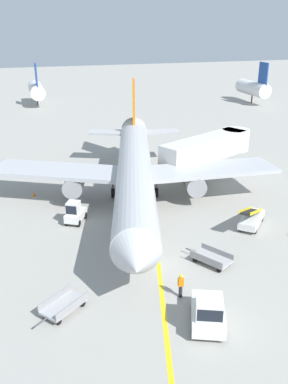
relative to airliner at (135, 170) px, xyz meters
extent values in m
plane|color=#9E9B93|center=(-1.84, -11.70, -3.42)|extent=(300.00, 300.00, 0.00)
cube|color=yellow|center=(-0.15, -6.70, -3.41)|extent=(21.85, 77.12, 0.01)
cylinder|color=#B2B5BA|center=(-0.15, -0.52, 0.03)|extent=(11.26, 29.78, 3.30)
cone|color=#B2B5BA|center=(-4.51, -16.13, 0.03)|extent=(3.76, 3.18, 3.23)
cone|color=#B2B5BA|center=(4.27, 15.27, 0.43)|extent=(3.77, 3.54, 3.14)
cube|color=#B2B5BA|center=(7.47, -1.10, -0.37)|extent=(13.25, 5.21, 0.36)
cylinder|color=gray|center=(5.62, -1.62, -1.37)|extent=(2.69, 3.59, 1.90)
cube|color=#B2B5BA|center=(-6.96, 2.94, -0.37)|extent=(13.56, 9.93, 0.36)
cylinder|color=gray|center=(-5.65, 1.53, -1.37)|extent=(2.69, 3.59, 1.90)
cube|color=orange|center=(3.63, 12.96, 4.08)|extent=(1.35, 3.93, 5.20)
cube|color=#B2B5BA|center=(6.41, 11.76, 0.43)|extent=(5.45, 2.87, 0.24)
cube|color=#B2B5BA|center=(0.63, 13.38, 0.43)|extent=(5.65, 4.10, 0.24)
cylinder|color=#4C4C51|center=(-3.25, -11.60, -1.86)|extent=(0.20, 0.20, 3.12)
cylinder|color=black|center=(-3.25, -11.60, -3.14)|extent=(0.49, 0.63, 0.56)
cylinder|color=#4C4C51|center=(2.51, 0.81, -1.86)|extent=(0.20, 0.20, 3.12)
cylinder|color=black|center=(2.51, 0.81, -2.94)|extent=(0.60, 1.02, 0.96)
cylinder|color=#4C4C51|center=(-1.73, 1.99, -1.86)|extent=(0.20, 0.20, 3.12)
cylinder|color=black|center=(-1.73, 1.99, -2.94)|extent=(0.60, 1.02, 0.96)
cube|color=black|center=(-3.97, -14.20, 0.38)|extent=(2.97, 1.72, 0.60)
cube|color=silver|center=(9.19, 4.07, 0.18)|extent=(11.91, 7.64, 2.50)
cylinder|color=silver|center=(14.30, 6.59, 0.18)|extent=(3.20, 3.20, 2.50)
cylinder|color=#59595B|center=(7.57, 3.28, -2.24)|extent=(0.56, 0.56, 2.35)
cube|color=#333338|center=(7.57, 3.28, -3.17)|extent=(1.80, 1.40, 0.50)
cube|color=silver|center=(-0.87, -18.60, -2.72)|extent=(3.14, 4.05, 0.80)
cube|color=silver|center=(-1.11, -19.18, -1.77)|extent=(2.03, 2.08, 1.10)
cube|color=black|center=(-1.41, -19.89, -1.77)|extent=(1.35, 0.62, 0.77)
cylinder|color=black|center=(-0.61, -20.07, -3.12)|extent=(0.43, 0.64, 0.60)
cylinder|color=black|center=(-2.10, -19.45, -3.12)|extent=(0.43, 0.64, 0.60)
cylinder|color=black|center=(0.36, -17.75, -3.12)|extent=(0.43, 0.64, 0.60)
cylinder|color=black|center=(-1.13, -17.12, -3.12)|extent=(0.43, 0.64, 0.60)
cube|color=silver|center=(-6.21, -2.58, -2.77)|extent=(2.30, 2.73, 0.70)
cube|color=silver|center=(-6.41, -2.95, -1.87)|extent=(1.43, 1.45, 1.10)
cube|color=black|center=(-6.66, -3.40, -1.87)|extent=(0.89, 0.54, 0.77)
cylinder|color=black|center=(-6.13, -3.59, -3.12)|extent=(0.48, 0.63, 0.60)
cylinder|color=black|center=(-7.10, -3.05, -3.12)|extent=(0.48, 0.63, 0.60)
cylinder|color=black|center=(-5.32, -2.12, -3.12)|extent=(0.48, 0.63, 0.60)
cylinder|color=black|center=(-6.29, -1.58, -3.12)|extent=(0.48, 0.63, 0.60)
cube|color=silver|center=(8.31, -7.88, -2.82)|extent=(3.70, 3.79, 0.60)
cylinder|color=black|center=(7.86, -9.29, -3.12)|extent=(0.57, 0.59, 0.60)
cylinder|color=black|center=(6.93, -8.41, -3.12)|extent=(0.57, 0.59, 0.60)
cylinder|color=black|center=(9.68, -7.35, -3.12)|extent=(0.57, 0.59, 0.60)
cylinder|color=black|center=(8.76, -6.48, -3.12)|extent=(0.57, 0.59, 0.60)
cube|color=black|center=(7.90, -8.32, -1.87)|extent=(4.08, 4.25, 1.76)
cube|color=yellow|center=(8.22, -8.63, -1.75)|extent=(3.50, 3.70, 1.84)
cube|color=yellow|center=(7.57, -8.01, -1.75)|extent=(3.50, 3.70, 1.84)
cube|color=#A5A5A8|center=(-8.83, -14.98, -2.98)|extent=(3.13, 2.91, 0.16)
cube|color=#4C4C51|center=(-10.29, -16.13, -3.00)|extent=(0.76, 0.62, 0.08)
cylinder|color=#4C4C51|center=(-10.64, -16.41, -3.00)|extent=(0.12, 0.12, 0.05)
cube|color=gray|center=(-8.37, -15.57, -2.73)|extent=(2.23, 1.78, 0.50)
cube|color=gray|center=(-9.30, -14.40, -2.73)|extent=(2.23, 1.78, 0.50)
cylinder|color=black|center=(-9.29, -16.11, -3.24)|extent=(0.36, 0.32, 0.36)
cylinder|color=black|center=(-10.03, -15.17, -3.24)|extent=(0.36, 0.32, 0.36)
cylinder|color=black|center=(-7.64, -14.80, -3.24)|extent=(0.36, 0.32, 0.36)
cylinder|color=black|center=(-8.38, -13.86, -3.24)|extent=(0.36, 0.32, 0.36)
cube|color=#A5A5A8|center=(2.24, -12.61, -2.98)|extent=(2.73, 3.17, 0.16)
cube|color=#4C4C51|center=(1.29, -11.02, -3.00)|extent=(0.53, 0.81, 0.08)
cylinder|color=#4C4C51|center=(1.06, -10.63, -3.00)|extent=(0.12, 0.12, 0.05)
cube|color=gray|center=(1.60, -12.99, -2.73)|extent=(1.49, 2.43, 0.50)
cube|color=gray|center=(2.89, -12.22, -2.73)|extent=(1.49, 2.43, 0.50)
cylinder|color=black|center=(1.19, -12.01, -3.24)|extent=(0.29, 0.37, 0.36)
cylinder|color=black|center=(2.22, -11.40, -3.24)|extent=(0.29, 0.37, 0.36)
cylinder|color=black|center=(2.27, -13.81, -3.24)|extent=(0.29, 0.37, 0.36)
cylinder|color=black|center=(3.30, -13.20, -3.24)|extent=(0.29, 0.37, 0.36)
cylinder|color=#26262D|center=(-1.43, -15.69, -2.99)|extent=(0.24, 0.24, 0.85)
cube|color=orange|center=(-1.43, -15.69, -2.29)|extent=(0.36, 0.22, 0.56)
sphere|color=beige|center=(-1.43, -15.69, -1.90)|extent=(0.20, 0.20, 0.20)
sphere|color=yellow|center=(-1.43, -15.69, -1.84)|extent=(0.24, 0.24, 0.24)
cone|color=orange|center=(0.40, 0.40, -3.20)|extent=(0.36, 0.36, 0.44)
cone|color=orange|center=(-9.41, 4.65, -3.20)|extent=(0.36, 0.36, 0.44)
cone|color=orange|center=(1.28, 4.36, -3.20)|extent=(0.36, 0.36, 0.44)
cylinder|color=silver|center=(-5.30, 56.71, -0.32)|extent=(3.00, 10.00, 3.00)
cylinder|color=#3F3F3F|center=(-5.30, 56.71, -2.62)|extent=(0.30, 0.30, 1.60)
cube|color=navy|center=(-5.30, 53.21, 3.18)|extent=(0.24, 3.20, 4.40)
cylinder|color=silver|center=(39.57, 45.38, -0.32)|extent=(3.00, 10.00, 3.00)
cylinder|color=#3F3F3F|center=(39.57, 45.38, -2.62)|extent=(0.30, 0.30, 1.60)
cube|color=navy|center=(39.57, 41.88, 3.18)|extent=(0.24, 3.20, 4.40)
camera|label=1|loc=(-10.49, -37.03, 13.23)|focal=39.78mm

